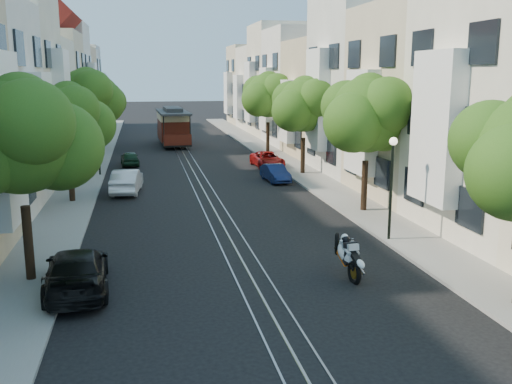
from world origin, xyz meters
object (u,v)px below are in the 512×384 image
tree_e_b (368,116)px  parked_car_w_far (130,158)px  tree_w_c (87,98)px  tree_e_c (305,106)px  parked_car_w_near (77,271)px  tree_e_d (269,96)px  tree_w_b (68,120)px  tree_w_d (98,98)px  parked_car_e_far (267,159)px  lamp_west (98,134)px  cable_car (173,125)px  parked_car_w_mid (127,181)px  sportbike_rider (347,254)px  lamp_east (392,173)px  parked_car_e_mid (275,173)px  tree_w_a (21,139)px

tree_e_b → parked_car_w_far: (-11.66, 17.33, -4.20)m
tree_w_c → parked_car_w_far: bearing=25.9°
tree_e_c → parked_car_w_near: bearing=-123.9°
tree_e_d → tree_w_b: tree_e_d is taller
tree_w_d → parked_car_e_far: (12.65, -12.48, -4.03)m
tree_e_c → lamp_west: size_ratio=1.57×
tree_w_c → cable_car: size_ratio=0.82×
tree_e_c → tree_e_d: (0.00, 11.00, 0.27)m
tree_e_b → parked_car_w_far: tree_e_b is taller
tree_w_c → parked_car_w_mid: size_ratio=1.71×
parked_car_w_near → tree_w_b: bearing=-86.9°
tree_w_c → sportbike_rider: size_ratio=3.28×
parked_car_w_near → tree_w_c: bearing=-89.9°
tree_e_b → tree_w_d: (-14.40, 27.00, -0.13)m
parked_car_w_near → parked_car_w_far: (1.20, 25.46, -0.14)m
lamp_east → cable_car: (-6.80, 34.22, -0.90)m
parked_car_w_near → tree_e_b: bearing=-151.3°
tree_e_c → tree_e_d: bearing=90.0°
lamp_west → tree_w_d: bearing=93.4°
tree_e_d → parked_car_w_far: (-11.66, -4.67, -4.33)m
tree_w_b → parked_car_e_mid: 13.11m
tree_e_b → parked_car_e_far: size_ratio=1.64×
parked_car_w_mid → parked_car_w_far: 10.16m
tree_e_b → parked_car_e_mid: size_ratio=2.03×
sportbike_rider → lamp_east: bearing=42.8°
tree_e_b → sportbike_rider: (-4.10, -8.57, -3.92)m
tree_w_c → parked_car_e_mid: (11.92, -7.13, -4.53)m
parked_car_w_near → lamp_west: bearing=-91.7°
tree_w_b → parked_car_e_far: tree_w_b is taller
tree_e_b → parked_car_w_mid: bearing=148.4°
tree_w_a → cable_car: bearing=79.6°
tree_w_b → parked_car_w_mid: 5.10m
tree_w_b → tree_w_c: (0.00, 11.00, 0.67)m
tree_w_a → tree_w_c: tree_w_c is taller
lamp_east → tree_w_b: bearing=143.4°
parked_car_w_near → parked_car_w_far: parked_car_w_near is taller
cable_car → parked_car_w_far: 12.61m
tree_w_b → tree_w_c: bearing=90.0°
tree_w_c → tree_w_b: bearing=-90.0°
tree_w_c → lamp_west: (0.84, -2.98, -2.22)m
tree_e_b → tree_w_c: tree_w_c is taller
parked_car_e_far → lamp_west: bearing=-175.7°
tree_e_b → tree_w_b: size_ratio=1.07×
parked_car_e_mid → parked_car_w_mid: 9.34m
cable_car → parked_car_w_near: (-5.10, -37.37, -1.27)m
tree_w_c → parked_car_e_far: 13.51m
tree_w_c → parked_car_w_near: size_ratio=1.51×
tree_e_b → tree_e_c: (-0.00, 11.00, -0.13)m
tree_w_b → parked_car_w_near: (1.54, -13.13, -3.72)m
tree_w_d → cable_car: tree_w_d is taller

